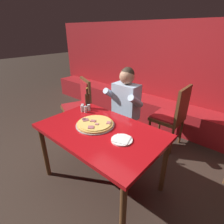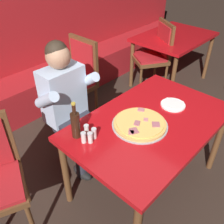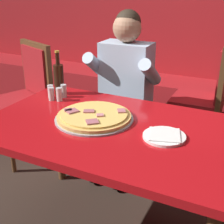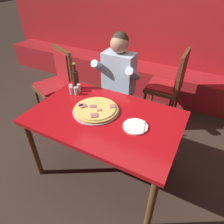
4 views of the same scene
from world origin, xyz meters
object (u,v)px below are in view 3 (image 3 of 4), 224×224
at_px(shaker_parmesan, 64,92).
at_px(shaker_red_pepper_flakes, 51,95).
at_px(main_dining_table, 109,139).
at_px(dining_chair_far_left, 207,93).
at_px(beer_bottle, 59,78).
at_px(dining_chair_far_right, 26,92).
at_px(pizza, 94,116).
at_px(plate_white_paper, 164,136).
at_px(shaker_black_pepper, 51,92).
at_px(shaker_oregano, 59,95).
at_px(diner_seated_blue_shirt, 122,89).

xyz_separation_m(shaker_parmesan, shaker_red_pepper_flakes, (-0.04, -0.08, 0.00)).
height_order(shaker_parmesan, shaker_red_pepper_flakes, same).
xyz_separation_m(main_dining_table, dining_chair_far_left, (0.30, 1.26, -0.09)).
distance_m(beer_bottle, dining_chair_far_right, 0.71).
height_order(pizza, plate_white_paper, pizza).
relative_size(main_dining_table, shaker_red_pepper_flakes, 15.68).
distance_m(shaker_black_pepper, shaker_parmesan, 0.08).
bearing_deg(shaker_parmesan, dining_chair_far_right, 151.48).
xyz_separation_m(beer_bottle, shaker_oregano, (0.07, -0.11, -0.07)).
distance_m(dining_chair_far_right, dining_chair_far_left, 1.54).
relative_size(diner_seated_blue_shirt, dining_chair_far_left, 1.26).
xyz_separation_m(pizza, dining_chair_far_right, (-0.99, 0.57, -0.19)).
xyz_separation_m(shaker_black_pepper, shaker_red_pepper_flakes, (0.03, -0.04, 0.00)).
bearing_deg(shaker_parmesan, shaker_red_pepper_flakes, -115.51).
bearing_deg(shaker_parmesan, pizza, -32.47).
xyz_separation_m(beer_bottle, diner_seated_blue_shirt, (0.27, 0.42, -0.16)).
relative_size(shaker_parmesan, shaker_red_pepper_flakes, 1.00).
bearing_deg(dining_chair_far_right, beer_bottle, -27.98).
bearing_deg(dining_chair_far_left, beer_bottle, -129.99).
bearing_deg(shaker_parmesan, dining_chair_far_left, 53.39).
height_order(shaker_parmesan, dining_chair_far_right, dining_chair_far_right).
relative_size(pizza, plate_white_paper, 2.06).
distance_m(main_dining_table, dining_chair_far_left, 1.30).
height_order(shaker_black_pepper, shaker_oregano, same).
height_order(pizza, diner_seated_blue_shirt, diner_seated_blue_shirt).
distance_m(pizza, beer_bottle, 0.50).
xyz_separation_m(shaker_red_pepper_flakes, dining_chair_far_right, (-0.60, 0.43, -0.21)).
xyz_separation_m(diner_seated_blue_shirt, dining_chair_far_left, (0.55, 0.55, -0.12)).
bearing_deg(shaker_red_pepper_flakes, shaker_oregano, 15.97).
relative_size(shaker_red_pepper_flakes, dining_chair_far_right, 0.09).
height_order(main_dining_table, pizza, pizza).
bearing_deg(diner_seated_blue_shirt, shaker_black_pepper, -118.48).
bearing_deg(plate_white_paper, shaker_parmesan, 161.12).
relative_size(main_dining_table, shaker_parmesan, 15.68).
relative_size(main_dining_table, dining_chair_far_left, 1.33).
distance_m(shaker_black_pepper, shaker_oregano, 0.08).
xyz_separation_m(main_dining_table, shaker_oregano, (-0.45, 0.18, 0.12)).
distance_m(shaker_black_pepper, shaker_red_pepper_flakes, 0.05).
bearing_deg(main_dining_table, shaker_red_pepper_flakes, 161.34).
xyz_separation_m(pizza, shaker_parmesan, (-0.35, 0.22, 0.02)).
relative_size(main_dining_table, pizza, 3.12).
height_order(main_dining_table, shaker_red_pepper_flakes, shaker_red_pepper_flakes).
xyz_separation_m(plate_white_paper, shaker_oregano, (-0.75, 0.19, 0.03)).
xyz_separation_m(shaker_parmesan, diner_seated_blue_shirt, (0.20, 0.46, -0.09)).
bearing_deg(shaker_red_pepper_flakes, shaker_black_pepper, 131.63).
xyz_separation_m(main_dining_table, shaker_parmesan, (-0.46, 0.25, 0.12)).
bearing_deg(beer_bottle, plate_white_paper, -20.09).
bearing_deg(dining_chair_far_left, diner_seated_blue_shirt, -134.73).
height_order(shaker_oregano, diner_seated_blue_shirt, diner_seated_blue_shirt).
bearing_deg(beer_bottle, diner_seated_blue_shirt, 57.48).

